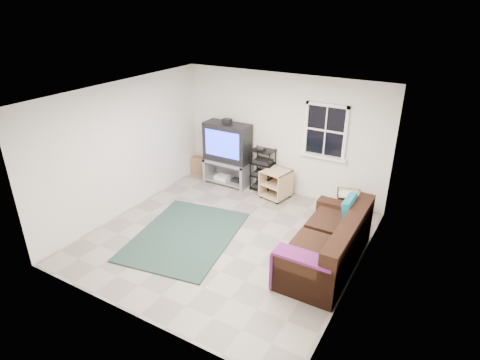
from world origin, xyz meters
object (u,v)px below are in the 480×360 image
Objects in this scene: tv_unit at (228,149)px; sofa at (328,246)px; av_rack at (263,172)px; side_table_left at (277,183)px; side_table_right at (348,202)px.

tv_unit is 3.59m from sofa.
tv_unit is at bearing -174.25° from av_rack.
side_table_left is 2.49m from sofa.
sofa is (2.18, -1.94, -0.08)m from av_rack.
tv_unit is 2.44× the size of side_table_left.
sofa reaches higher than side_table_right.
av_rack is 2.92m from sofa.
av_rack reaches higher than side_table_left.
av_rack is at bearing 5.75° from tv_unit.
side_table_left is (0.43, -0.16, -0.09)m from av_rack.
tv_unit is 0.72× the size of sofa.
tv_unit is 0.96m from av_rack.
tv_unit is 2.90m from side_table_right.
side_table_right is at bearing -1.64° from tv_unit.
av_rack is 0.46× the size of sofa.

